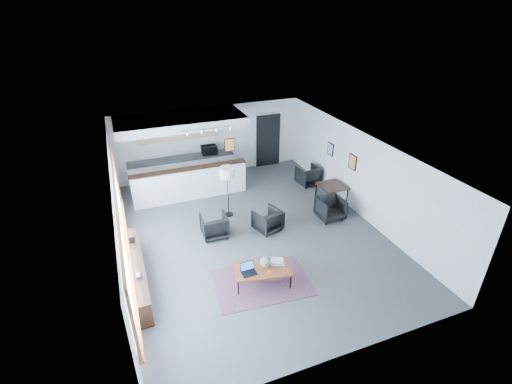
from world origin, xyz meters
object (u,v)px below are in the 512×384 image
object	(u,v)px
book_stack	(278,261)
coffee_table	(262,269)
laptop	(248,269)
ceramic_pot	(265,262)
microwave	(209,149)
dining_chair_near	(330,209)
dining_table	(332,187)
dining_chair_far	(308,176)
armchair_left	(214,225)
floor_lamp	(227,174)
armchair_right	(268,219)

from	to	relation	value
book_stack	coffee_table	bearing A→B (deg)	-171.62
laptop	book_stack	xyz separation A→B (m)	(0.77, 0.06, -0.02)
laptop	book_stack	size ratio (longest dim) A/B	0.87
laptop	ceramic_pot	xyz separation A→B (m)	(0.45, 0.04, 0.06)
microwave	dining_chair_near	bearing A→B (deg)	-56.35
dining_chair_near	microwave	bearing A→B (deg)	121.97
ceramic_pot	dining_table	xyz separation A→B (m)	(3.44, 2.67, 0.06)
dining_chair_near	microwave	xyz separation A→B (m)	(-2.66, 4.25, 0.79)
dining_chair_far	dining_table	bearing A→B (deg)	85.52
dining_table	laptop	bearing A→B (deg)	-145.08
dining_table	dining_chair_near	bearing A→B (deg)	-122.59
armchair_left	floor_lamp	xyz separation A→B (m)	(0.72, 0.95, 1.05)
armchair_left	microwave	distance (m)	4.05
armchair_right	dining_chair_near	world-z (taller)	armchair_right
dining_chair_far	dining_chair_near	bearing A→B (deg)	73.70
armchair_left	laptop	bearing A→B (deg)	96.85
armchair_right	microwave	size ratio (longest dim) A/B	1.30
floor_lamp	microwave	world-z (taller)	floor_lamp
laptop	armchair_left	xyz separation A→B (m)	(-0.18, 2.32, -0.14)
book_stack	dining_chair_far	size ratio (longest dim) A/B	0.63
floor_lamp	laptop	bearing A→B (deg)	-99.41
armchair_right	dining_table	distance (m)	2.63
floor_lamp	dining_table	world-z (taller)	floor_lamp
coffee_table	microwave	distance (m)	6.25
coffee_table	book_stack	xyz separation A→B (m)	(0.42, 0.06, 0.08)
coffee_table	book_stack	bearing A→B (deg)	19.60
laptop	floor_lamp	size ratio (longest dim) A/B	0.21
laptop	microwave	size ratio (longest dim) A/B	0.63
book_stack	dining_chair_far	distance (m)	5.27
floor_lamp	microwave	bearing A→B (deg)	86.16
laptop	armchair_right	bearing A→B (deg)	54.37
armchair_right	floor_lamp	size ratio (longest dim) A/B	0.44
laptop	ceramic_pot	size ratio (longest dim) A/B	1.34
laptop	dining_chair_far	size ratio (longest dim) A/B	0.55
armchair_right	microwave	distance (m)	4.25
ceramic_pot	book_stack	distance (m)	0.34
armchair_right	floor_lamp	world-z (taller)	floor_lamp
ceramic_pot	armchair_left	xyz separation A→B (m)	(-0.62, 2.28, -0.20)
floor_lamp	dining_chair_near	xyz separation A→B (m)	(2.86, -1.32, -1.09)
ceramic_pot	book_stack	world-z (taller)	ceramic_pot
dining_table	armchair_left	bearing A→B (deg)	-174.46
coffee_table	microwave	size ratio (longest dim) A/B	2.59
book_stack	dining_table	bearing A→B (deg)	40.46
ceramic_pot	floor_lamp	xyz separation A→B (m)	(0.09, 3.23, 0.85)
dining_chair_far	ceramic_pot	bearing A→B (deg)	46.53
microwave	ceramic_pot	bearing A→B (deg)	-91.12
dining_chair_far	laptop	bearing A→B (deg)	43.37
coffee_table	armchair_left	distance (m)	2.39
dining_chair_far	floor_lamp	bearing A→B (deg)	12.60
dining_table	dining_chair_far	bearing A→B (deg)	90.00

